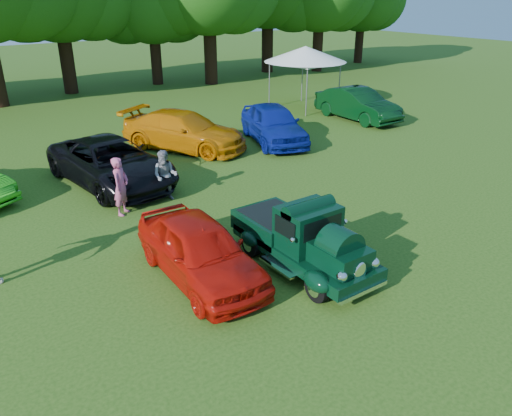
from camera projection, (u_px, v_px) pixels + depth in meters
ground at (278, 257)px, 12.87m from camera, size 120.00×120.00×0.00m
hero_pickup at (302, 239)px, 12.21m from camera, size 1.96×4.22×1.65m
red_convertible at (200, 250)px, 11.67m from camera, size 1.89×4.38×1.47m
back_car_black at (111, 162)px, 17.35m from camera, size 3.31×5.97×1.58m
back_car_orange at (184, 131)px, 21.16m from camera, size 4.66×5.89×1.60m
back_car_blue at (273, 124)px, 22.12m from camera, size 3.48×5.32×1.68m
back_car_green at (357, 104)px, 25.95m from camera, size 1.85×4.97×1.62m
spectator_pink at (121, 186)px, 14.96m from camera, size 0.78×0.76×1.80m
spectator_grey at (165, 175)px, 16.03m from camera, size 1.02×0.99×1.66m
canopy_tent at (305, 55)px, 27.61m from camera, size 5.17×5.17×3.43m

